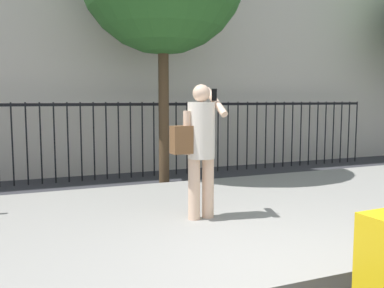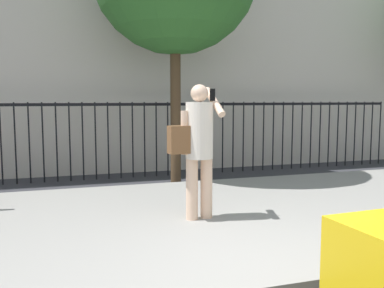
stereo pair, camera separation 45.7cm
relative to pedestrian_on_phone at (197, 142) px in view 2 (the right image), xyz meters
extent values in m
cube|color=gray|center=(0.23, 0.17, -1.05)|extent=(28.00, 4.40, 0.15)
cube|color=black|center=(0.23, 3.87, 0.42)|extent=(12.00, 0.04, 0.06)
cylinder|color=black|center=(-2.71, 3.87, -0.33)|extent=(0.03, 0.03, 1.60)
cylinder|color=black|center=(-2.45, 3.87, -0.33)|extent=(0.03, 0.03, 1.60)
cylinder|color=black|center=(-2.20, 3.87, -0.33)|extent=(0.03, 0.03, 1.60)
cylinder|color=black|center=(-1.94, 3.87, -0.33)|extent=(0.03, 0.03, 1.60)
cylinder|color=black|center=(-1.69, 3.87, -0.33)|extent=(0.03, 0.03, 1.60)
cylinder|color=black|center=(-1.43, 3.87, -0.33)|extent=(0.03, 0.03, 1.60)
cylinder|color=black|center=(-1.17, 3.87, -0.33)|extent=(0.03, 0.03, 1.60)
cylinder|color=black|center=(-0.92, 3.87, -0.33)|extent=(0.03, 0.03, 1.60)
cylinder|color=black|center=(-0.66, 3.87, -0.33)|extent=(0.03, 0.03, 1.60)
cylinder|color=black|center=(-0.41, 3.87, -0.33)|extent=(0.03, 0.03, 1.60)
cylinder|color=black|center=(-0.15, 3.87, -0.33)|extent=(0.03, 0.03, 1.60)
cylinder|color=black|center=(0.10, 3.87, -0.33)|extent=(0.03, 0.03, 1.60)
cylinder|color=black|center=(0.36, 3.87, -0.33)|extent=(0.03, 0.03, 1.60)
cylinder|color=black|center=(0.61, 3.87, -0.33)|extent=(0.03, 0.03, 1.60)
cylinder|color=black|center=(0.87, 3.87, -0.33)|extent=(0.03, 0.03, 1.60)
cylinder|color=black|center=(1.12, 3.87, -0.33)|extent=(0.03, 0.03, 1.60)
cylinder|color=black|center=(1.38, 3.87, -0.33)|extent=(0.03, 0.03, 1.60)
cylinder|color=black|center=(1.63, 3.87, -0.33)|extent=(0.03, 0.03, 1.60)
cylinder|color=black|center=(1.89, 3.87, -0.33)|extent=(0.03, 0.03, 1.60)
cylinder|color=black|center=(2.14, 3.87, -0.33)|extent=(0.03, 0.03, 1.60)
cylinder|color=black|center=(2.40, 3.87, -0.33)|extent=(0.03, 0.03, 1.60)
cylinder|color=black|center=(2.65, 3.87, -0.33)|extent=(0.03, 0.03, 1.60)
cylinder|color=black|center=(2.91, 3.87, -0.33)|extent=(0.03, 0.03, 1.60)
cylinder|color=black|center=(3.17, 3.87, -0.33)|extent=(0.03, 0.03, 1.60)
cylinder|color=black|center=(3.42, 3.87, -0.33)|extent=(0.03, 0.03, 1.60)
cylinder|color=black|center=(3.68, 3.87, -0.33)|extent=(0.03, 0.03, 1.60)
cylinder|color=black|center=(3.93, 3.87, -0.33)|extent=(0.03, 0.03, 1.60)
cylinder|color=black|center=(4.19, 3.87, -0.33)|extent=(0.03, 0.03, 1.60)
cylinder|color=black|center=(4.44, 3.87, -0.33)|extent=(0.03, 0.03, 1.60)
cylinder|color=black|center=(4.70, 3.87, -0.33)|extent=(0.03, 0.03, 1.60)
cylinder|color=black|center=(4.95, 3.87, -0.33)|extent=(0.03, 0.03, 1.60)
cylinder|color=black|center=(5.21, 3.87, -0.33)|extent=(0.03, 0.03, 1.60)
cylinder|color=black|center=(5.46, 3.87, -0.33)|extent=(0.03, 0.03, 1.60)
cylinder|color=black|center=(5.72, 3.87, -0.33)|extent=(0.03, 0.03, 1.60)
cylinder|color=black|center=(5.97, 3.87, -0.33)|extent=(0.03, 0.03, 1.60)
cylinder|color=black|center=(6.23, 3.87, -0.33)|extent=(0.03, 0.03, 1.60)
cylinder|color=beige|center=(0.13, 0.01, -0.60)|extent=(0.15, 0.15, 0.77)
cylinder|color=beige|center=(-0.07, -0.01, -0.60)|extent=(0.15, 0.15, 0.77)
cylinder|color=silver|center=(0.03, 0.00, 0.14)|extent=(0.37, 0.37, 0.70)
sphere|color=beige|center=(0.03, 0.00, 0.60)|extent=(0.22, 0.22, 0.22)
cylinder|color=beige|center=(0.23, 0.02, 0.49)|extent=(0.14, 0.50, 0.38)
cylinder|color=beige|center=(-0.17, -0.02, 0.12)|extent=(0.09, 0.09, 0.53)
cube|color=black|center=(0.18, -0.04, 0.58)|extent=(0.07, 0.02, 0.15)
cube|color=brown|center=(-0.23, -0.02, 0.03)|extent=(0.29, 0.19, 0.34)
cylinder|color=#4C3823|center=(0.56, 3.05, 0.49)|extent=(0.20, 0.20, 3.24)
camera|label=1|loc=(-2.07, -4.76, 0.52)|focal=39.32mm
camera|label=2|loc=(-1.64, -4.92, 0.52)|focal=39.32mm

